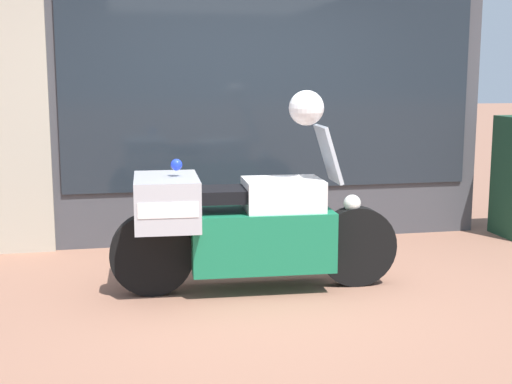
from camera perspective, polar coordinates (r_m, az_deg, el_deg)
ground_plane at (r=5.60m, az=2.16°, el=-8.23°), size 60.00×60.00×0.00m
shop_building at (r=7.23m, az=-4.16°, el=9.19°), size 5.11×0.55×3.31m
window_display at (r=7.48m, az=0.65°, el=-0.12°), size 3.94×0.30×1.86m
paramedic_motorcycle at (r=5.58m, az=-1.41°, el=-2.57°), size 2.28×0.76×1.30m
white_helmet at (r=5.55m, az=4.06°, el=6.73°), size 0.27×0.27×0.27m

